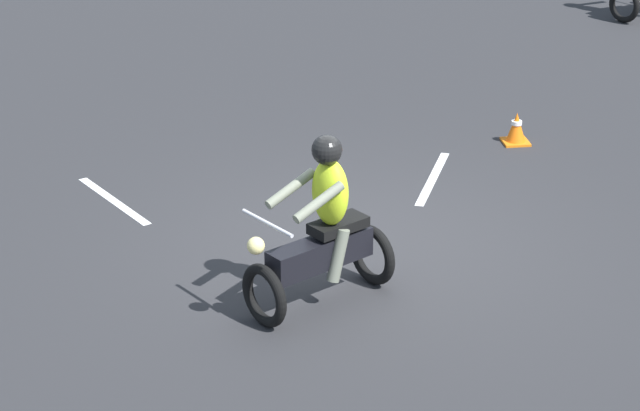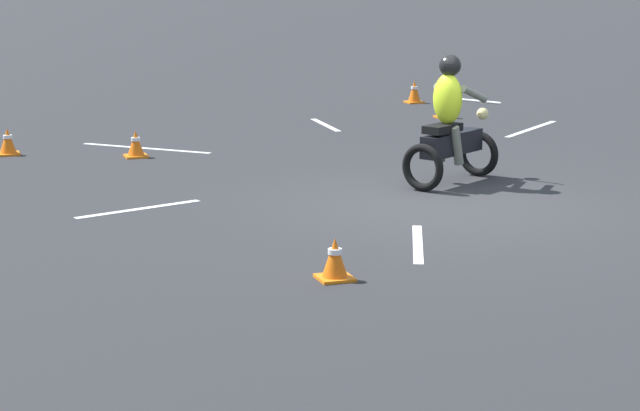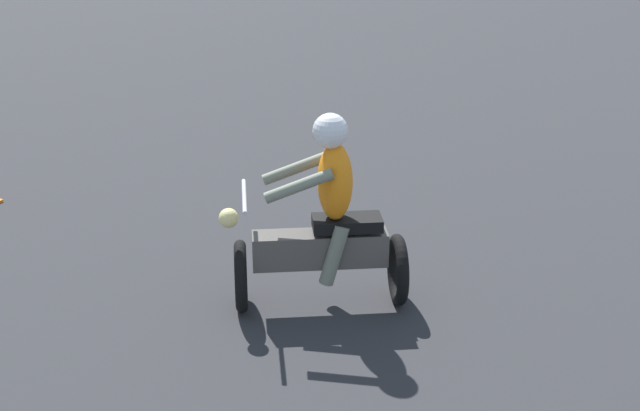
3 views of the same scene
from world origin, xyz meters
name	(u,v)px [view 3 (image 3 of 3)]	position (x,y,z in m)	size (l,w,h in m)	color
motorcycle_rider_background	(324,225)	(-8.13, 6.17, 0.73)	(1.24, 1.51, 1.66)	black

